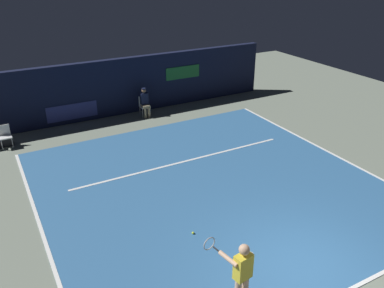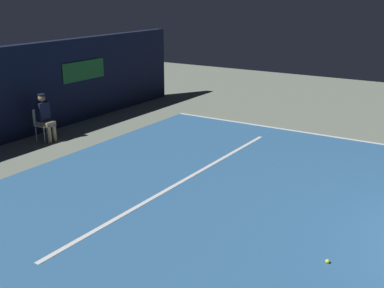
% 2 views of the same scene
% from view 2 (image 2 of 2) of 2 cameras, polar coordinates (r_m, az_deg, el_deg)
% --- Properties ---
extents(ground_plane, '(30.14, 30.14, 0.00)m').
position_cam_2_polar(ground_plane, '(10.28, 7.72, -6.33)').
color(ground_plane, gray).
extents(court_surface, '(10.52, 10.73, 0.01)m').
position_cam_2_polar(court_surface, '(10.27, 7.72, -6.30)').
color(court_surface, '#336699').
rests_on(court_surface, ground).
extents(line_sideline_left, '(0.10, 10.73, 0.01)m').
position_cam_2_polar(line_sideline_left, '(14.91, 16.16, 0.73)').
color(line_sideline_left, white).
rests_on(line_sideline_left, court_surface).
extents(line_service, '(8.20, 0.10, 0.01)m').
position_cam_2_polar(line_service, '(11.11, -1.12, -4.24)').
color(line_service, white).
rests_on(line_service, court_surface).
extents(back_wall, '(14.60, 0.33, 2.60)m').
position_cam_2_polar(back_wall, '(14.62, -20.53, 5.18)').
color(back_wall, '#141933').
rests_on(back_wall, ground).
extents(line_judge_on_chair, '(0.45, 0.54, 1.32)m').
position_cam_2_polar(line_judge_on_chair, '(14.47, -16.37, 2.97)').
color(line_judge_on_chair, white).
rests_on(line_judge_on_chair, ground).
extents(tennis_ball, '(0.07, 0.07, 0.07)m').
position_cam_2_polar(tennis_ball, '(8.25, 15.09, -12.70)').
color(tennis_ball, '#CCE033').
rests_on(tennis_ball, court_surface).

